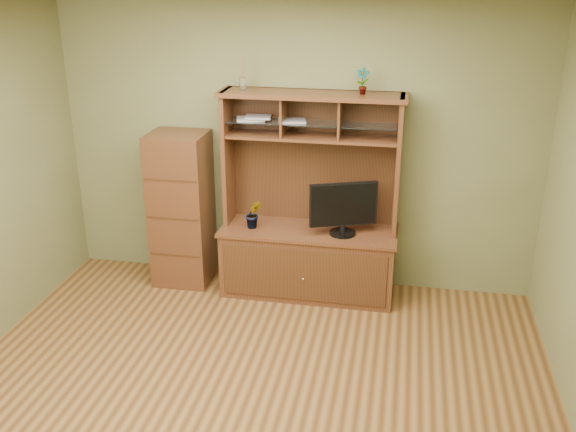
# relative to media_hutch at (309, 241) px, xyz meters

# --- Properties ---
(room) EXTENTS (4.54, 4.04, 2.74)m
(room) POSITION_rel_media_hutch_xyz_m (-0.18, -1.73, 0.83)
(room) COLOR #513217
(room) RESTS_ON ground
(media_hutch) EXTENTS (1.66, 0.61, 1.90)m
(media_hutch) POSITION_rel_media_hutch_xyz_m (0.00, 0.00, 0.00)
(media_hutch) COLOR #3F2012
(media_hutch) RESTS_ON room
(monitor) EXTENTS (0.59, 0.27, 0.49)m
(monitor) POSITION_rel_media_hutch_xyz_m (0.32, -0.08, 0.39)
(monitor) COLOR black
(monitor) RESTS_ON media_hutch
(orchid_plant) EXTENTS (0.18, 0.16, 0.27)m
(orchid_plant) POSITION_rel_media_hutch_xyz_m (-0.51, -0.08, 0.26)
(orchid_plant) COLOR #2A561D
(orchid_plant) RESTS_ON media_hutch
(top_plant) EXTENTS (0.12, 0.09, 0.23)m
(top_plant) POSITION_rel_media_hutch_xyz_m (0.43, 0.08, 1.49)
(top_plant) COLOR #345C20
(top_plant) RESTS_ON media_hutch
(reed_diffuser) EXTENTS (0.06, 0.06, 0.31)m
(reed_diffuser) POSITION_rel_media_hutch_xyz_m (-0.62, 0.08, 1.50)
(reed_diffuser) COLOR silver
(reed_diffuser) RESTS_ON media_hutch
(magazines) EXTENTS (0.66, 0.25, 0.04)m
(magazines) POSITION_rel_media_hutch_xyz_m (-0.41, 0.08, 1.13)
(magazines) COLOR #A6A6AB
(magazines) RESTS_ON media_hutch
(side_cabinet) EXTENTS (0.53, 0.49, 1.49)m
(side_cabinet) POSITION_rel_media_hutch_xyz_m (-1.24, 0.01, 0.22)
(side_cabinet) COLOR #3F2012
(side_cabinet) RESTS_ON room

